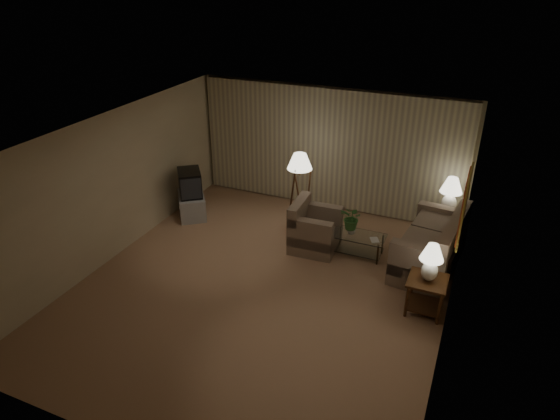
% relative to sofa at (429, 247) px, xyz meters
% --- Properties ---
extents(ground, '(7.00, 7.00, 0.00)m').
position_rel_sofa_xyz_m(ground, '(-2.50, -1.74, -0.42)').
color(ground, '#AB775E').
rests_on(ground, ground).
extents(room_shell, '(6.04, 7.02, 2.72)m').
position_rel_sofa_xyz_m(room_shell, '(-2.48, -0.23, 1.33)').
color(room_shell, beige).
rests_on(room_shell, ground).
extents(sofa, '(2.10, 1.38, 0.84)m').
position_rel_sofa_xyz_m(sofa, '(0.00, 0.00, 0.00)').
color(sofa, '#84705E').
rests_on(sofa, ground).
extents(armchair, '(0.98, 0.94, 0.76)m').
position_rel_sofa_xyz_m(armchair, '(-2.11, -0.19, -0.04)').
color(armchair, '#84705E').
rests_on(armchair, ground).
extents(side_table_near, '(0.59, 0.59, 0.60)m').
position_rel_sofa_xyz_m(side_table_near, '(0.15, -1.35, -0.00)').
color(side_table_near, '#3D1C10').
rests_on(side_table_near, ground).
extents(side_table_far, '(0.49, 0.41, 0.60)m').
position_rel_sofa_xyz_m(side_table_far, '(0.15, 1.16, -0.02)').
color(side_table_far, '#3D1C10').
rests_on(side_table_far, ground).
extents(table_lamp_near, '(0.37, 0.37, 0.63)m').
position_rel_sofa_xyz_m(table_lamp_near, '(0.15, -1.35, 0.55)').
color(table_lamp_near, white).
rests_on(table_lamp_near, side_table_near).
extents(table_lamp_far, '(0.43, 0.43, 0.73)m').
position_rel_sofa_xyz_m(table_lamp_far, '(0.15, 1.16, 0.61)').
color(table_lamp_far, white).
rests_on(table_lamp_far, side_table_far).
extents(coffee_table, '(0.98, 0.54, 0.41)m').
position_rel_sofa_xyz_m(coffee_table, '(-1.28, -0.10, -0.14)').
color(coffee_table, silver).
rests_on(coffee_table, ground).
extents(tv_cabinet, '(1.38, 1.37, 0.50)m').
position_rel_sofa_xyz_m(tv_cabinet, '(-5.05, 0.04, -0.17)').
color(tv_cabinet, '#9D9D9F').
rests_on(tv_cabinet, ground).
extents(crt_tv, '(1.09, 1.08, 0.55)m').
position_rel_sofa_xyz_m(crt_tv, '(-5.05, 0.04, 0.36)').
color(crt_tv, black).
rests_on(crt_tv, tv_cabinet).
extents(floor_lamp, '(0.51, 0.51, 1.57)m').
position_rel_sofa_xyz_m(floor_lamp, '(-2.77, 0.62, 0.41)').
color(floor_lamp, '#3D1C10').
rests_on(floor_lamp, ground).
extents(ottoman, '(0.70, 0.70, 0.37)m').
position_rel_sofa_xyz_m(ottoman, '(-2.63, 0.43, -0.23)').
color(ottoman, '#B0693B').
rests_on(ottoman, ground).
extents(vase, '(0.16, 0.16, 0.16)m').
position_rel_sofa_xyz_m(vase, '(-1.43, -0.10, 0.07)').
color(vase, silver).
rests_on(vase, coffee_table).
extents(flowers, '(0.52, 0.48, 0.46)m').
position_rel_sofa_xyz_m(flowers, '(-1.43, -0.10, 0.38)').
color(flowers, '#3A7634').
rests_on(flowers, vase).
extents(book, '(0.22, 0.25, 0.02)m').
position_rel_sofa_xyz_m(book, '(-1.03, -0.20, 0.00)').
color(book, olive).
rests_on(book, coffee_table).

